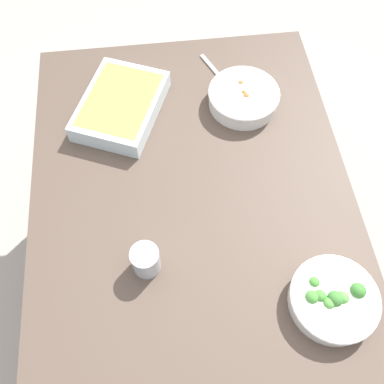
# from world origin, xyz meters

# --- Properties ---
(ground_plane) EXTENTS (6.00, 6.00, 0.00)m
(ground_plane) POSITION_xyz_m (0.00, 0.00, 0.00)
(ground_plane) COLOR #9E9389
(dining_table) EXTENTS (1.20, 0.90, 0.74)m
(dining_table) POSITION_xyz_m (0.00, 0.00, 0.65)
(dining_table) COLOR #4C3D33
(dining_table) RESTS_ON ground_plane
(stew_bowl) EXTENTS (0.22, 0.22, 0.06)m
(stew_bowl) POSITION_xyz_m (-0.30, 0.20, 0.77)
(stew_bowl) COLOR silver
(stew_bowl) RESTS_ON dining_table
(broccoli_bowl) EXTENTS (0.22, 0.22, 0.07)m
(broccoli_bowl) POSITION_xyz_m (0.35, 0.30, 0.77)
(broccoli_bowl) COLOR silver
(broccoli_bowl) RESTS_ON dining_table
(baking_dish) EXTENTS (0.36, 0.32, 0.06)m
(baking_dish) POSITION_xyz_m (-0.31, -0.18, 0.77)
(baking_dish) COLOR silver
(baking_dish) RESTS_ON dining_table
(drink_cup) EXTENTS (0.07, 0.07, 0.08)m
(drink_cup) POSITION_xyz_m (0.20, -0.14, 0.78)
(drink_cup) COLOR #B2BCC6
(drink_cup) RESTS_ON dining_table
(spoon_by_stew) EXTENTS (0.17, 0.09, 0.01)m
(spoon_by_stew) POSITION_xyz_m (-0.42, 0.14, 0.74)
(spoon_by_stew) COLOR silver
(spoon_by_stew) RESTS_ON dining_table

